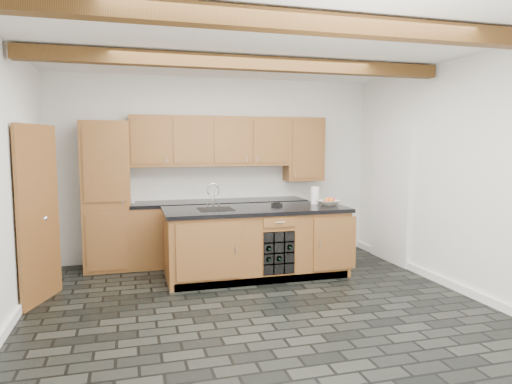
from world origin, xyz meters
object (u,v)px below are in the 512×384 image
(fruit_bowl, at_px, (329,203))
(kitchen_scale, at_px, (277,204))
(island, at_px, (257,242))
(paper_towel, at_px, (315,195))

(fruit_bowl, bearing_deg, kitchen_scale, 170.64)
(fruit_bowl, bearing_deg, island, 179.14)
(island, bearing_deg, kitchen_scale, 18.28)
(island, relative_size, paper_towel, 10.14)
(kitchen_scale, bearing_deg, island, -145.35)
(kitchen_scale, distance_m, fruit_bowl, 0.74)
(fruit_bowl, height_order, paper_towel, paper_towel)
(kitchen_scale, height_order, paper_towel, paper_towel)
(island, xyz_separation_m, paper_towel, (0.91, 0.17, 0.59))
(kitchen_scale, relative_size, paper_towel, 0.71)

